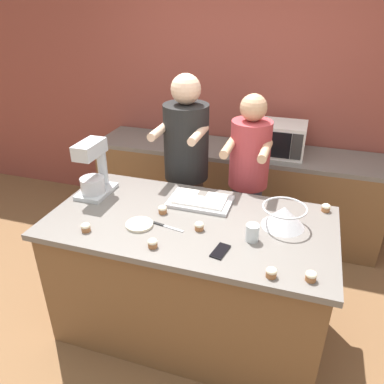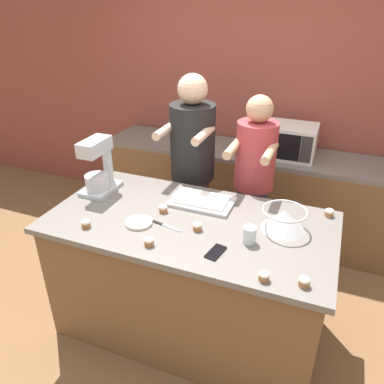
# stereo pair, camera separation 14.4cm
# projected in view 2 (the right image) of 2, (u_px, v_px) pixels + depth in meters

# --- Properties ---
(ground_plane) EXTENTS (16.00, 16.00, 0.00)m
(ground_plane) POSITION_uv_depth(u_px,v_px,m) (190.00, 323.00, 2.83)
(ground_plane) COLOR brown
(back_wall) EXTENTS (10.00, 0.06, 2.70)m
(back_wall) POSITION_uv_depth(u_px,v_px,m) (258.00, 93.00, 3.67)
(back_wall) COLOR brown
(back_wall) RESTS_ON ground_plane
(island_counter) EXTENTS (1.83, 0.94, 0.92)m
(island_counter) POSITION_uv_depth(u_px,v_px,m) (189.00, 276.00, 2.61)
(island_counter) COLOR brown
(island_counter) RESTS_ON ground_plane
(back_counter) EXTENTS (2.80, 0.60, 0.88)m
(back_counter) POSITION_uv_depth(u_px,v_px,m) (243.00, 190.00, 3.81)
(back_counter) COLOR brown
(back_counter) RESTS_ON ground_plane
(person_left) EXTENTS (0.37, 0.52, 1.70)m
(person_left) POSITION_uv_depth(u_px,v_px,m) (192.00, 173.00, 3.11)
(person_left) COLOR brown
(person_left) RESTS_ON ground_plane
(person_right) EXTENTS (0.33, 0.49, 1.58)m
(person_right) POSITION_uv_depth(u_px,v_px,m) (253.00, 189.00, 2.96)
(person_right) COLOR #33384C
(person_right) RESTS_ON ground_plane
(stand_mixer) EXTENTS (0.20, 0.30, 0.40)m
(stand_mixer) POSITION_uv_depth(u_px,v_px,m) (99.00, 169.00, 2.69)
(stand_mixer) COLOR #B2B7BC
(stand_mixer) RESTS_ON island_counter
(mixing_bowl) EXTENTS (0.28, 0.28, 0.14)m
(mixing_bowl) POSITION_uv_depth(u_px,v_px,m) (284.00, 219.00, 2.27)
(mixing_bowl) COLOR #BCBCC1
(mixing_bowl) RESTS_ON island_counter
(baking_tray) EXTENTS (0.43, 0.27, 0.04)m
(baking_tray) POSITION_uv_depth(u_px,v_px,m) (202.00, 201.00, 2.59)
(baking_tray) COLOR #BCBCC1
(baking_tray) RESTS_ON island_counter
(microwave_oven) EXTENTS (0.47, 0.36, 0.29)m
(microwave_oven) POSITION_uv_depth(u_px,v_px,m) (289.00, 141.00, 3.40)
(microwave_oven) COLOR silver
(microwave_oven) RESTS_ON back_counter
(cell_phone) EXTENTS (0.10, 0.15, 0.01)m
(cell_phone) POSITION_uv_depth(u_px,v_px,m) (216.00, 252.00, 2.09)
(cell_phone) COLOR black
(cell_phone) RESTS_ON island_counter
(drinking_glass) EXTENTS (0.08, 0.08, 0.10)m
(drinking_glass) POSITION_uv_depth(u_px,v_px,m) (250.00, 235.00, 2.16)
(drinking_glass) COLOR silver
(drinking_glass) RESTS_ON island_counter
(small_plate) EXTENTS (0.17, 0.17, 0.02)m
(small_plate) POSITION_uv_depth(u_px,v_px,m) (139.00, 223.00, 2.36)
(small_plate) COLOR beige
(small_plate) RESTS_ON island_counter
(knife) EXTENTS (0.22, 0.06, 0.01)m
(knife) POSITION_uv_depth(u_px,v_px,m) (165.00, 225.00, 2.34)
(knife) COLOR #BCBCC1
(knife) RESTS_ON island_counter
(cupcake_0) EXTENTS (0.06, 0.06, 0.05)m
(cupcake_0) POSITION_uv_depth(u_px,v_px,m) (304.00, 281.00, 1.84)
(cupcake_0) COLOR #9E6038
(cupcake_0) RESTS_ON island_counter
(cupcake_1) EXTENTS (0.06, 0.06, 0.05)m
(cupcake_1) POSITION_uv_depth(u_px,v_px,m) (329.00, 212.00, 2.43)
(cupcake_1) COLOR #9E6038
(cupcake_1) RESTS_ON island_counter
(cupcake_2) EXTENTS (0.06, 0.06, 0.05)m
(cupcake_2) POSITION_uv_depth(u_px,v_px,m) (197.00, 226.00, 2.29)
(cupcake_2) COLOR #9E6038
(cupcake_2) RESTS_ON island_counter
(cupcake_3) EXTENTS (0.06, 0.06, 0.05)m
(cupcake_3) POSITION_uv_depth(u_px,v_px,m) (86.00, 223.00, 2.32)
(cupcake_3) COLOR #9E6038
(cupcake_3) RESTS_ON island_counter
(cupcake_4) EXTENTS (0.06, 0.06, 0.05)m
(cupcake_4) POSITION_uv_depth(u_px,v_px,m) (149.00, 241.00, 2.14)
(cupcake_4) COLOR #9E6038
(cupcake_4) RESTS_ON island_counter
(cupcake_5) EXTENTS (0.06, 0.06, 0.05)m
(cupcake_5) POSITION_uv_depth(u_px,v_px,m) (264.00, 276.00, 1.88)
(cupcake_5) COLOR #9E6038
(cupcake_5) RESTS_ON island_counter
(cupcake_6) EXTENTS (0.06, 0.06, 0.05)m
(cupcake_6) POSITION_uv_depth(u_px,v_px,m) (163.00, 208.00, 2.48)
(cupcake_6) COLOR #9E6038
(cupcake_6) RESTS_ON island_counter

